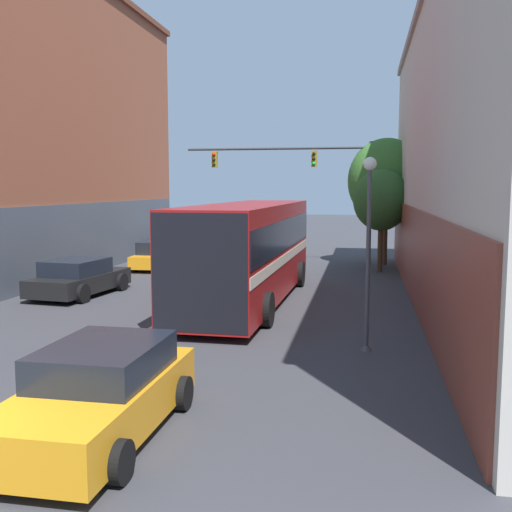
# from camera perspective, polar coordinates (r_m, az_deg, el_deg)

# --- Properties ---
(lane_center_line) EXTENTS (0.14, 40.13, 0.01)m
(lane_center_line) POSITION_cam_1_polar(r_m,az_deg,el_deg) (21.47, -5.55, -3.92)
(lane_center_line) COLOR silver
(lane_center_line) RESTS_ON ground_plane
(bus) EXTENTS (3.09, 11.51, 3.34)m
(bus) POSITION_cam_1_polar(r_m,az_deg,el_deg) (20.27, -0.70, 0.84)
(bus) COLOR maroon
(bus) RESTS_ON ground_plane
(hatchback_foreground) EXTENTS (2.14, 4.38, 1.43)m
(hatchback_foreground) POSITION_cam_1_polar(r_m,az_deg,el_deg) (9.95, -14.67, -12.55)
(hatchback_foreground) COLOR orange
(hatchback_foreground) RESTS_ON ground_plane
(parked_car_left_near) EXTENTS (2.44, 4.82, 1.38)m
(parked_car_left_near) POSITION_cam_1_polar(r_m,az_deg,el_deg) (35.11, -6.64, 1.22)
(parked_car_left_near) COLOR silver
(parked_car_left_near) RESTS_ON ground_plane
(parked_car_left_mid) EXTENTS (2.10, 4.57, 1.34)m
(parked_car_left_mid) POSITION_cam_1_polar(r_m,az_deg,el_deg) (29.41, -9.13, 0.12)
(parked_car_left_mid) COLOR orange
(parked_car_left_mid) RESTS_ON ground_plane
(parked_car_left_far) EXTENTS (2.51, 4.40, 1.34)m
(parked_car_left_far) POSITION_cam_1_polar(r_m,az_deg,el_deg) (22.56, -16.54, -2.01)
(parked_car_left_far) COLOR black
(parked_car_left_far) RESTS_ON ground_plane
(traffic_signal_gantry) EXTENTS (9.43, 0.36, 6.14)m
(traffic_signal_gantry) POSITION_cam_1_polar(r_m,az_deg,el_deg) (30.49, 5.30, 7.72)
(traffic_signal_gantry) COLOR #333338
(traffic_signal_gantry) RESTS_ON ground_plane
(street_lamp) EXTENTS (0.31, 0.31, 4.60)m
(street_lamp) POSITION_cam_1_polar(r_m,az_deg,el_deg) (14.31, 10.66, 1.33)
(street_lamp) COLOR #47474C
(street_lamp) RESTS_ON ground_plane
(street_tree_near) EXTENTS (2.56, 2.30, 4.72)m
(street_tree_near) POSITION_cam_1_polar(r_m,az_deg,el_deg) (28.12, 11.84, 5.20)
(street_tree_near) COLOR #4C3823
(street_tree_near) RESTS_ON ground_plane
(street_tree_far) EXTENTS (3.84, 3.46, 6.33)m
(street_tree_far) POSITION_cam_1_polar(r_m,az_deg,el_deg) (30.72, 12.33, 7.00)
(street_tree_far) COLOR brown
(street_tree_far) RESTS_ON ground_plane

